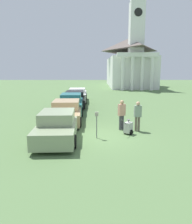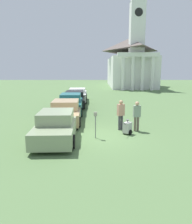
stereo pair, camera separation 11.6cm
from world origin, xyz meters
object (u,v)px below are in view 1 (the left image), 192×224
at_px(parking_meter, 97,120).
at_px(equipment_cart, 128,127).
at_px(parked_car_white, 78,95).
at_px(church, 129,60).
at_px(parked_car_black, 75,99).
at_px(parked_car_teal, 71,104).
at_px(parked_car_sage, 58,126).
at_px(person_worker, 122,113).
at_px(person_supervisor, 138,114).
at_px(parked_car_tan, 67,112).

relative_size(parking_meter, equipment_cart, 1.42).
bearing_deg(parked_car_white, equipment_cart, -75.04).
height_order(equipment_cart, church, church).
xyz_separation_m(parked_car_black, church, (9.02, 24.87, 4.58)).
relative_size(parked_car_teal, church, 0.23).
xyz_separation_m(parked_car_teal, parked_car_black, (0.00, 3.23, -0.05)).
distance_m(parked_car_sage, equipment_cart, 3.89).
height_order(parked_car_sage, parking_meter, parked_car_sage).
bearing_deg(parked_car_teal, parked_car_black, 87.89).
bearing_deg(parked_car_sage, person_worker, 22.82).
relative_size(parked_car_black, equipment_cart, 4.92).
relative_size(parked_car_teal, parking_meter, 3.42).
height_order(parked_car_black, person_supervisor, person_supervisor).
bearing_deg(church, parked_car_sage, -104.55).
height_order(parking_meter, equipment_cart, parking_meter).
distance_m(parked_car_white, person_supervisor, 12.61).
distance_m(parked_car_sage, church, 36.21).
distance_m(person_supervisor, church, 34.01).
relative_size(person_worker, person_supervisor, 1.02).
distance_m(parking_meter, church, 35.71).
height_order(parked_car_tan, parked_car_black, parked_car_tan).
xyz_separation_m(parked_car_teal, parked_car_white, (-0.00, 6.48, -0.04)).
relative_size(parked_car_tan, person_supervisor, 2.79).
bearing_deg(parked_car_sage, church, 73.34).
distance_m(parked_car_tan, parked_car_teal, 3.03).
distance_m(equipment_cart, church, 34.78).
distance_m(parked_car_tan, church, 32.73).
distance_m(person_worker, equipment_cart, 1.16).
xyz_separation_m(parked_car_black, person_supervisor, (4.44, -8.55, 0.31)).
bearing_deg(parked_car_tan, parked_car_black, 87.89).
relative_size(parked_car_tan, parked_car_black, 1.00).
bearing_deg(parking_meter, equipment_cart, 21.84).
bearing_deg(person_worker, parked_car_white, -99.32).
distance_m(parked_car_tan, person_supervisor, 5.01).
relative_size(person_worker, equipment_cart, 1.81).
bearing_deg(equipment_cart, parked_car_black, 151.44).
relative_size(parking_meter, person_supervisor, 0.80).
bearing_deg(equipment_cart, person_worker, 145.60).
relative_size(parked_car_white, parking_meter, 3.47).
height_order(parked_car_tan, parking_meter, parked_car_tan).
height_order(parked_car_white, person_worker, person_worker).
bearing_deg(person_supervisor, parking_meter, 25.56).
relative_size(parked_car_tan, parking_meter, 3.48).
xyz_separation_m(parked_car_black, parking_meter, (2.03, -9.89, 0.28)).
bearing_deg(person_worker, parked_car_tan, -55.84).
bearing_deg(person_worker, parked_car_teal, -81.26).
bearing_deg(parking_meter, person_supervisor, 28.96).
height_order(parked_car_teal, equipment_cart, parked_car_teal).
distance_m(parked_car_black, person_worker, 8.99).
height_order(parked_car_teal, person_supervisor, person_supervisor).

